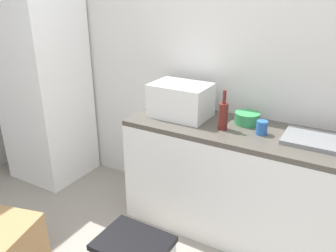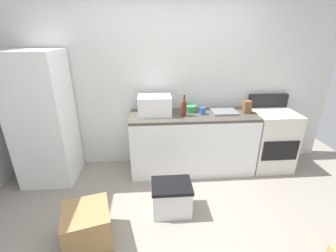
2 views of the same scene
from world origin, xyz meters
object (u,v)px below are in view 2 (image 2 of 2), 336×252
object	(u,v)px
cardboard_box_large	(87,226)
refrigerator	(43,120)
storage_bin	(172,197)
stove_oven	(270,139)
microwave	(155,105)
coffee_mug	(203,111)
knife_block	(247,107)
mixing_bowl	(190,108)
wine_bottle	(184,108)

from	to	relation	value
cardboard_box_large	refrigerator	bearing A→B (deg)	123.01
refrigerator	storage_bin	bearing A→B (deg)	-27.10
stove_oven	microwave	xyz separation A→B (m)	(-1.77, 0.02, 0.57)
microwave	coffee_mug	distance (m)	0.68
coffee_mug	knife_block	size ratio (longest dim) A/B	0.56
cardboard_box_large	storage_bin	bearing A→B (deg)	22.14
coffee_mug	mixing_bowl	bearing A→B (deg)	136.39
wine_bottle	knife_block	bearing A→B (deg)	3.80
stove_oven	wine_bottle	xyz separation A→B (m)	(-1.37, -0.07, 0.54)
microwave	cardboard_box_large	world-z (taller)	microwave
wine_bottle	coffee_mug	world-z (taller)	wine_bottle
microwave	mixing_bowl	size ratio (longest dim) A/B	2.42
wine_bottle	storage_bin	xyz separation A→B (m)	(-0.24, -0.83, -0.82)
coffee_mug	storage_bin	bearing A→B (deg)	-120.37
mixing_bowl	storage_bin	bearing A→B (deg)	-109.55
wine_bottle	knife_block	size ratio (longest dim) A/B	1.67
stove_oven	storage_bin	bearing A→B (deg)	-150.66
wine_bottle	microwave	bearing A→B (deg)	166.45
knife_block	cardboard_box_large	xyz separation A→B (m)	(-2.04, -1.25, -0.80)
coffee_mug	refrigerator	bearing A→B (deg)	-179.11
cardboard_box_large	storage_bin	size ratio (longest dim) A/B	0.98
stove_oven	mixing_bowl	distance (m)	1.34
knife_block	cardboard_box_large	world-z (taller)	knife_block
knife_block	mixing_bowl	size ratio (longest dim) A/B	0.95
knife_block	coffee_mug	bearing A→B (deg)	-179.18
storage_bin	stove_oven	bearing A→B (deg)	29.34
microwave	coffee_mug	size ratio (longest dim) A/B	4.60
microwave	coffee_mug	xyz separation A→B (m)	(0.68, -0.04, -0.09)
stove_oven	microwave	bearing A→B (deg)	179.25
wine_bottle	coffee_mug	size ratio (longest dim) A/B	3.00
cardboard_box_large	mixing_bowl	bearing A→B (deg)	48.13
storage_bin	refrigerator	bearing A→B (deg)	152.90
knife_block	cardboard_box_large	size ratio (longest dim) A/B	0.40
microwave	cardboard_box_large	xyz separation A→B (m)	(-0.72, -1.28, -0.84)
mixing_bowl	wine_bottle	bearing A→B (deg)	-121.85
microwave	mixing_bowl	distance (m)	0.54
stove_oven	coffee_mug	xyz separation A→B (m)	(-1.09, -0.02, 0.48)
microwave	wine_bottle	distance (m)	0.41
refrigerator	cardboard_box_large	distance (m)	1.60
refrigerator	knife_block	xyz separation A→B (m)	(2.83, 0.04, 0.10)
refrigerator	cardboard_box_large	world-z (taller)	refrigerator
microwave	coffee_mug	world-z (taller)	microwave
refrigerator	mixing_bowl	bearing A→B (deg)	5.05
microwave	cardboard_box_large	size ratio (longest dim) A/B	1.02
refrigerator	storage_bin	world-z (taller)	refrigerator
wine_bottle	cardboard_box_large	bearing A→B (deg)	-133.29
wine_bottle	cardboard_box_large	distance (m)	1.83
microwave	wine_bottle	xyz separation A→B (m)	(0.40, -0.10, -0.03)
coffee_mug	mixing_bowl	size ratio (longest dim) A/B	0.53
stove_oven	mixing_bowl	xyz separation A→B (m)	(-1.24, 0.12, 0.48)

